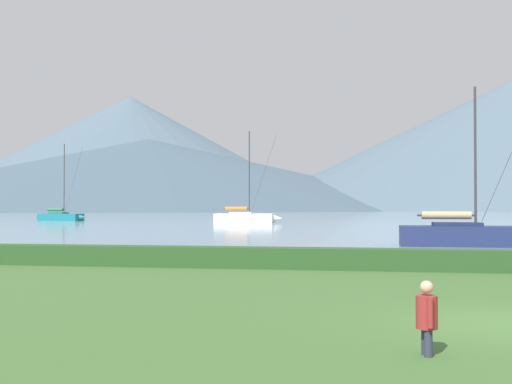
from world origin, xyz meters
TOP-DOWN VIEW (x-y plane):
  - ground_plane at (0.00, 0.00)m, footprint 1000.00×1000.00m
  - harbor_water at (0.00, 137.00)m, footprint 320.00×246.00m
  - hedge_line at (0.00, 11.00)m, footprint 80.00×1.20m
  - sailboat_slip_2 at (3.05, 26.43)m, footprint 8.80×2.61m
  - sailboat_slip_3 at (-19.07, 72.21)m, footprint 9.17×2.77m
  - sailboat_slip_5 at (-48.82, 78.73)m, footprint 8.11×3.48m
  - person_seated_viewer at (-1.89, -3.29)m, footprint 0.36×0.56m
  - distant_hill_west_ridge at (-152.44, 384.50)m, footprint 262.01×262.01m
  - distant_hill_far_shoulder at (-116.94, 316.88)m, footprint 319.83×319.83m

SIDE VIEW (x-z plane):
  - ground_plane at x=0.00m, z-range 0.00..0.00m
  - harbor_water at x=0.00m, z-range 0.00..0.00m
  - hedge_line at x=0.00m, z-range 0.00..0.82m
  - sailboat_slip_5 at x=-48.82m, z-range -5.17..6.53m
  - person_seated_viewer at x=-1.89m, z-range 0.06..1.31m
  - sailboat_slip_2 at x=3.05m, z-range -4.08..5.53m
  - sailboat_slip_3 at x=-19.07m, z-range -5.43..6.97m
  - distant_hill_far_shoulder at x=-116.94m, z-range 0.00..37.06m
  - distant_hill_west_ridge at x=-152.44m, z-range 0.00..71.53m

